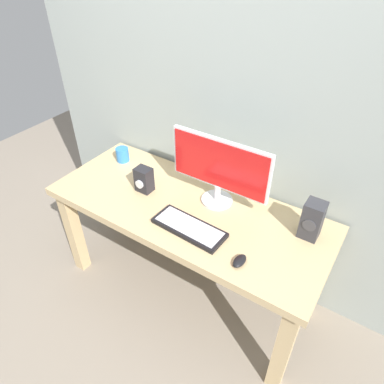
{
  "coord_description": "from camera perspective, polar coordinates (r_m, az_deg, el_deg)",
  "views": [
    {
      "loc": [
        0.87,
        -1.27,
        2.03
      ],
      "look_at": [
        0.04,
        0.0,
        0.86
      ],
      "focal_mm": 32.59,
      "sensor_mm": 36.0,
      "label": 1
    }
  ],
  "objects": [
    {
      "name": "audio_controller",
      "position": [
        2.11,
        -7.88,
        2.0
      ],
      "size": [
        0.1,
        0.09,
        0.16
      ],
      "color": "#232328",
      "rests_on": "desk"
    },
    {
      "name": "speaker_right",
      "position": [
        1.87,
        19.07,
        -4.34
      ],
      "size": [
        0.1,
        0.1,
        0.21
      ],
      "color": "#333338",
      "rests_on": "desk"
    },
    {
      "name": "monitor",
      "position": [
        1.93,
        4.51,
        3.9
      ],
      "size": [
        0.6,
        0.18,
        0.41
      ],
      "color": "silver",
      "rests_on": "desk"
    },
    {
      "name": "mouse",
      "position": [
        1.72,
        7.8,
        -11.11
      ],
      "size": [
        0.06,
        0.1,
        0.03
      ],
      "primitive_type": "ellipsoid",
      "rotation": [
        0.0,
        0.0,
        -0.05
      ],
      "color": "black",
      "rests_on": "desk"
    },
    {
      "name": "keyboard_primary",
      "position": [
        1.86,
        -0.46,
        -5.85
      ],
      "size": [
        0.41,
        0.18,
        0.03
      ],
      "color": "black",
      "rests_on": "desk"
    },
    {
      "name": "coffee_mug",
      "position": [
        2.43,
        -11.31,
        6.03
      ],
      "size": [
        0.09,
        0.09,
        0.1
      ],
      "primitive_type": "cylinder",
      "color": "#337FD8",
      "rests_on": "desk"
    },
    {
      "name": "desk",
      "position": [
        2.09,
        -0.83,
        -4.71
      ],
      "size": [
        1.66,
        0.68,
        0.74
      ],
      "color": "tan",
      "rests_on": "ground_plane"
    },
    {
      "name": "ground_plane",
      "position": [
        2.55,
        -0.7,
        -15.12
      ],
      "size": [
        6.0,
        6.0,
        0.0
      ],
      "primitive_type": "plane",
      "color": "gray"
    },
    {
      "name": "wall_back",
      "position": [
        1.94,
        5.68,
        21.58
      ],
      "size": [
        2.75,
        0.04,
        3.0
      ],
      "primitive_type": "cube",
      "color": "#9EA8A3",
      "rests_on": "ground_plane"
    }
  ]
}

